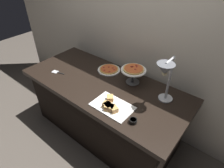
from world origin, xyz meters
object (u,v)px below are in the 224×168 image
Objects in this scene: sauce_cup_near at (133,121)px; heat_lamp at (166,73)px; sandwich_platter at (111,106)px; pizza_plate_center at (133,71)px; pizza_plate_front at (109,70)px; serving_spatula at (58,72)px.

heat_lamp is at bearing 78.23° from sauce_cup_near.
heat_lamp is 0.57m from sandwich_platter.
pizza_plate_center reaches higher than sauce_cup_near.
sandwich_platter is at bearing 174.30° from sauce_cup_near.
sauce_cup_near is (0.70, -0.52, 0.01)m from pizza_plate_front.
heat_lamp is 0.86m from pizza_plate_front.
sandwich_platter is 5.75× the size of sauce_cup_near.
serving_spatula is (-1.14, 0.09, -0.02)m from sauce_cup_near.
serving_spatula is (-0.44, -0.42, -0.01)m from pizza_plate_front.
heat_lamp is 1.74× the size of pizza_plate_front.
heat_lamp is 0.49m from sauce_cup_near.
pizza_plate_center reaches higher than pizza_plate_front.
serving_spatula is at bearing -153.34° from pizza_plate_center.
serving_spatula is (-0.87, 0.07, -0.02)m from sandwich_platter.
pizza_plate_center is 0.69× the size of sandwich_platter.
sauce_cup_near is (0.27, -0.03, -0.00)m from sandwich_platter.
sandwich_platter is 0.87m from serving_spatula.
pizza_plate_front is 0.65m from sandwich_platter.
heat_lamp reaches higher than sandwich_platter.
sandwich_platter is at bearing -137.24° from heat_lamp.
pizza_plate_center is 0.61m from sauce_cup_near.
pizza_plate_front reaches higher than serving_spatula.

